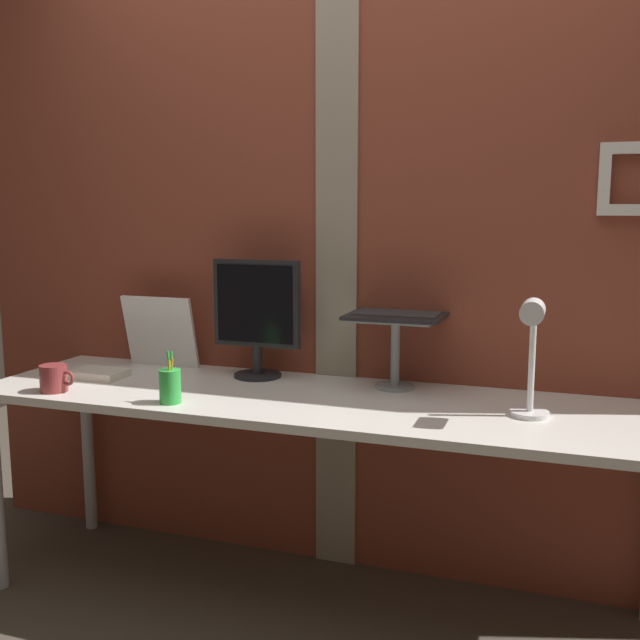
{
  "coord_description": "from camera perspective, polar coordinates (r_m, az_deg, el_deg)",
  "views": [
    {
      "loc": [
        0.77,
        -2.26,
        1.4
      ],
      "look_at": [
        -0.06,
        0.13,
        1.01
      ],
      "focal_mm": 41.14,
      "sensor_mm": 36.0,
      "label": 1
    }
  ],
  "objects": [
    {
      "name": "ground_plane",
      "position": [
        2.77,
        0.22,
        -21.6
      ],
      "size": [
        6.0,
        6.0,
        0.0
      ],
      "primitive_type": "plane",
      "color": "#4C4238"
    },
    {
      "name": "laptop_stand",
      "position": [
        2.61,
        5.89,
        -1.64
      ],
      "size": [
        0.28,
        0.22,
        0.25
      ],
      "color": "gray",
      "rests_on": "desk"
    },
    {
      "name": "desk",
      "position": [
        2.53,
        -0.75,
        -7.41
      ],
      "size": [
        2.37,
        0.66,
        0.76
      ],
      "color": "silver",
      "rests_on": "ground_plane"
    },
    {
      "name": "brick_wall_back",
      "position": [
        2.79,
        3.05,
        5.36
      ],
      "size": [
        3.33,
        0.16,
        2.47
      ],
      "color": "brown",
      "rests_on": "ground_plane"
    },
    {
      "name": "pen_cup",
      "position": [
        2.47,
        -11.58,
        -5.04
      ],
      "size": [
        0.07,
        0.07,
        0.17
      ],
      "color": "green",
      "rests_on": "desk"
    },
    {
      "name": "monitor",
      "position": [
        2.76,
        -4.95,
        0.72
      ],
      "size": [
        0.34,
        0.18,
        0.45
      ],
      "color": "black",
      "rests_on": "desk"
    },
    {
      "name": "paper_clutter_stack",
      "position": [
        2.91,
        -16.84,
        -4.02
      ],
      "size": [
        0.2,
        0.14,
        0.03
      ],
      "primitive_type": "cube",
      "rotation": [
        0.0,
        0.0,
        -0.0
      ],
      "color": "silver",
      "rests_on": "desk"
    },
    {
      "name": "desk_lamp",
      "position": [
        2.27,
        16.14,
        -1.91
      ],
      "size": [
        0.12,
        0.2,
        0.37
      ],
      "color": "white",
      "rests_on": "desk"
    },
    {
      "name": "whiteboard_panel",
      "position": [
        3.01,
        -12.33,
        -0.91
      ],
      "size": [
        0.31,
        0.08,
        0.29
      ],
      "primitive_type": "cube",
      "rotation": [
        0.23,
        0.0,
        0.0
      ],
      "color": "white",
      "rests_on": "desk"
    },
    {
      "name": "laptop",
      "position": [
        2.65,
        6.27,
        1.45
      ],
      "size": [
        0.34,
        0.32,
        0.2
      ],
      "color": "black",
      "rests_on": "laptop_stand"
    },
    {
      "name": "coffee_mug",
      "position": [
        2.73,
        -19.97,
        -4.28
      ],
      "size": [
        0.13,
        0.09,
        0.09
      ],
      "color": "maroon",
      "rests_on": "desk"
    }
  ]
}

